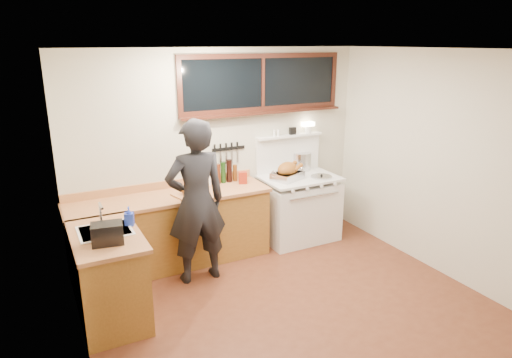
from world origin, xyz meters
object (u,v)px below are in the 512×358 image
man (196,202)px  cutting_board (189,191)px  vintage_stove (298,206)px  roast_turkey (288,172)px

man → cutting_board: size_ratio=4.70×
vintage_stove → man: (-1.64, -0.45, 0.48)m
vintage_stove → roast_turkey: 0.57m
vintage_stove → cutting_board: size_ratio=3.94×
vintage_stove → man: bearing=-164.8°
roast_turkey → man: bearing=-164.0°
cutting_board → roast_turkey: 1.39m
vintage_stove → roast_turkey: (-0.21, -0.04, 0.53)m
roast_turkey → vintage_stove: bearing=9.7°
man → roast_turkey: (1.44, 0.41, 0.05)m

